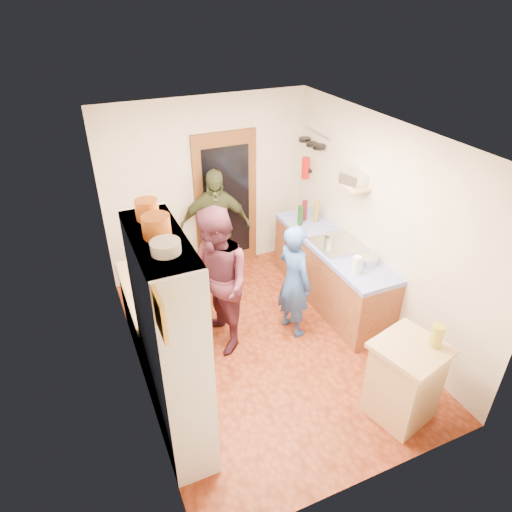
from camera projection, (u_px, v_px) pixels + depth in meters
floor at (266, 344)px, 5.66m from camera, size 3.00×4.00×0.02m
ceiling at (269, 135)px, 4.31m from camera, size 3.00×4.00×0.02m
wall_back at (208, 188)px, 6.56m from camera, size 3.00×0.02×2.60m
wall_front at (381, 380)px, 3.41m from camera, size 3.00×0.02×2.60m
wall_left at (128, 286)px, 4.46m from camera, size 0.02×4.00×2.60m
wall_right at (380, 228)px, 5.50m from camera, size 0.02×4.00×2.60m
door_frame at (226, 202)px, 6.74m from camera, size 0.95×0.06×2.10m
door_glass at (227, 203)px, 6.71m from camera, size 0.70×0.02×1.70m
hutch_body at (172, 346)px, 4.01m from camera, size 0.40×1.20×2.20m
hutch_top_shelf at (158, 239)px, 3.45m from camera, size 0.40×1.14×0.04m
plate_stack at (166, 247)px, 3.22m from camera, size 0.22×0.22×0.09m
orange_pot_a at (156, 226)px, 3.40m from camera, size 0.21×0.21×0.17m
orange_pot_b at (147, 210)px, 3.65m from camera, size 0.19×0.19×0.17m
left_counter_base at (158, 320)px, 5.37m from camera, size 0.60×1.40×0.85m
left_counter_top at (154, 289)px, 5.14m from camera, size 0.64×1.44×0.05m
toaster at (167, 302)px, 4.76m from camera, size 0.26×0.21×0.17m
kettle at (151, 288)px, 4.95m from camera, size 0.18×0.18×0.18m
orange_bowl at (157, 275)px, 5.26m from camera, size 0.26×0.26×0.10m
chopping_board at (144, 261)px, 5.59m from camera, size 0.35×0.30×0.02m
right_counter_base at (330, 274)px, 6.24m from camera, size 0.60×2.20×0.84m
right_counter_top at (333, 245)px, 6.01m from camera, size 0.62×2.22×0.06m
hob at (337, 245)px, 5.92m from camera, size 0.55×0.58×0.04m
pot_on_hob at (332, 238)px, 5.91m from camera, size 0.19×0.19×0.12m
bottle_a at (300, 216)px, 6.37m from camera, size 0.09×0.09×0.29m
bottle_b at (305, 210)px, 6.51m from camera, size 0.09×0.09×0.29m
bottle_c at (316, 211)px, 6.46m from camera, size 0.10×0.10×0.32m
paper_towel at (357, 265)px, 5.32m from camera, size 0.10×0.10×0.23m
mixing_bowl at (367, 260)px, 5.54m from camera, size 0.27×0.27×0.10m
island_base at (404, 383)px, 4.53m from camera, size 0.67×0.67×0.86m
island_top at (412, 349)px, 4.30m from camera, size 0.76×0.76×0.05m
cutting_board at (404, 347)px, 4.30m from camera, size 0.41×0.36×0.02m
oil_jar at (437, 336)px, 4.24m from camera, size 0.14×0.14×0.23m
pan_rail at (317, 133)px, 6.29m from camera, size 0.02×0.65×0.02m
pan_hang_a at (319, 147)px, 6.20m from camera, size 0.18×0.18×0.05m
pan_hang_b at (312, 144)px, 6.37m from camera, size 0.16×0.16×0.05m
pan_hang_c at (305, 140)px, 6.52m from camera, size 0.17×0.17×0.05m
wall_shelf at (353, 186)px, 5.60m from camera, size 0.26×0.42×0.03m
radio at (354, 179)px, 5.56m from camera, size 0.28×0.34×0.15m
ext_bracket at (309, 171)px, 6.74m from camera, size 0.06×0.10×0.04m
fire_extinguisher at (305, 168)px, 6.70m from camera, size 0.11×0.11×0.32m
picture_frame at (160, 315)px, 2.87m from camera, size 0.03×0.25×0.30m
person_hob at (297, 281)px, 5.51m from camera, size 0.45×0.60×1.49m
person_left at (218, 280)px, 5.24m from camera, size 0.79×0.96×1.82m
person_back at (216, 227)px, 6.48m from camera, size 1.08×0.68×1.72m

